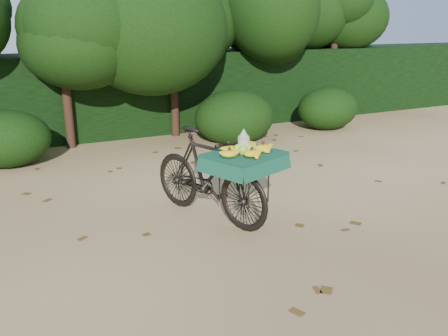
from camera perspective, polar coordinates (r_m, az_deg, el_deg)
name	(u,v)px	position (r m, az deg, el deg)	size (l,w,h in m)	color
ground	(286,224)	(6.13, 7.47, -6.66)	(80.00, 80.00, 0.00)	tan
vendor_bicycle	(210,174)	(6.04, -1.74, -0.72)	(1.33, 2.05, 1.19)	black
hedge_backdrop	(139,92)	(11.49, -10.18, 9.04)	(26.00, 1.80, 1.80)	black
tree_row	(117,45)	(10.45, -12.73, 14.19)	(14.50, 2.00, 4.00)	black
bush_clumps	(192,124)	(9.86, -3.91, 5.32)	(8.80, 1.70, 0.90)	black
leaf_litter	(260,206)	(6.63, 4.36, -4.63)	(7.00, 7.30, 0.01)	#533916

